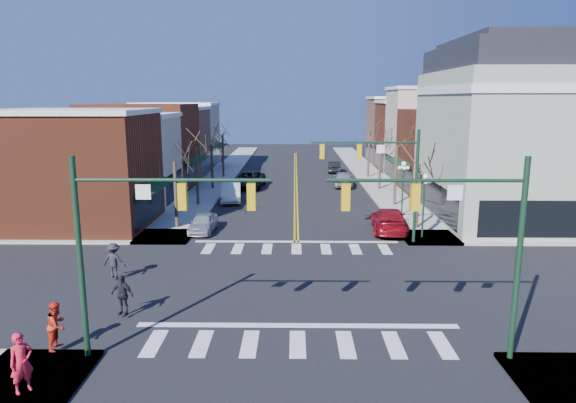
{
  "coord_description": "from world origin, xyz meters",
  "views": [
    {
      "loc": [
        -0.13,
        -23.96,
        9.02
      ],
      "look_at": [
        -0.53,
        6.99,
        2.8
      ],
      "focal_mm": 32.0,
      "sensor_mm": 36.0,
      "label": 1
    }
  ],
  "objects_px": {
    "car_left_near": "(203,223)",
    "pedestrian_dark_a": "(122,295)",
    "lamppost_corner": "(424,195)",
    "car_left_far": "(249,180)",
    "pedestrian_dark_b": "(114,260)",
    "lamppost_midblock": "(403,179)",
    "car_right_far": "(334,167)",
    "car_right_mid": "(343,179)",
    "victorian_corner": "(519,131)",
    "car_left_mid": "(231,192)",
    "pedestrian_red_a": "(21,363)",
    "car_right_near": "(389,220)",
    "pedestrian_red_b": "(57,325)"
  },
  "relations": [
    {
      "from": "car_right_near",
      "to": "pedestrian_red_a",
      "type": "bearing_deg",
      "value": 59.05
    },
    {
      "from": "pedestrian_red_b",
      "to": "victorian_corner",
      "type": "bearing_deg",
      "value": -46.67
    },
    {
      "from": "car_left_far",
      "to": "car_right_far",
      "type": "distance_m",
      "value": 15.04
    },
    {
      "from": "car_left_mid",
      "to": "car_right_mid",
      "type": "relative_size",
      "value": 1.02
    },
    {
      "from": "car_left_mid",
      "to": "pedestrian_dark_b",
      "type": "xyz_separation_m",
      "value": [
        -3.38,
        -20.4,
        0.24
      ]
    },
    {
      "from": "pedestrian_red_a",
      "to": "lamppost_midblock",
      "type": "bearing_deg",
      "value": 7.53
    },
    {
      "from": "victorian_corner",
      "to": "pedestrian_red_b",
      "type": "bearing_deg",
      "value": -139.61
    },
    {
      "from": "car_left_near",
      "to": "victorian_corner",
      "type": "bearing_deg",
      "value": 13.85
    },
    {
      "from": "car_left_far",
      "to": "car_right_near",
      "type": "relative_size",
      "value": 1.07
    },
    {
      "from": "pedestrian_red_a",
      "to": "pedestrian_dark_b",
      "type": "height_order",
      "value": "pedestrian_red_a"
    },
    {
      "from": "car_left_far",
      "to": "car_right_mid",
      "type": "relative_size",
      "value": 1.25
    },
    {
      "from": "car_right_near",
      "to": "car_right_far",
      "type": "relative_size",
      "value": 1.31
    },
    {
      "from": "car_right_far",
      "to": "car_left_near",
      "type": "bearing_deg",
      "value": 73.51
    },
    {
      "from": "lamppost_corner",
      "to": "car_right_far",
      "type": "xyz_separation_m",
      "value": [
        -3.35,
        31.01,
        -2.26
      ]
    },
    {
      "from": "victorian_corner",
      "to": "pedestrian_dark_b",
      "type": "xyz_separation_m",
      "value": [
        -25.69,
        -13.94,
        -5.61
      ]
    },
    {
      "from": "pedestrian_red_b",
      "to": "pedestrian_dark_b",
      "type": "bearing_deg",
      "value": 7.05
    },
    {
      "from": "car_left_near",
      "to": "car_left_far",
      "type": "relative_size",
      "value": 0.64
    },
    {
      "from": "car_left_mid",
      "to": "car_right_near",
      "type": "xyz_separation_m",
      "value": [
        12.21,
        -10.46,
        0.01
      ]
    },
    {
      "from": "pedestrian_dark_a",
      "to": "pedestrian_red_a",
      "type": "bearing_deg",
      "value": -85.64
    },
    {
      "from": "pedestrian_dark_b",
      "to": "lamppost_midblock",
      "type": "bearing_deg",
      "value": -132.71
    },
    {
      "from": "lamppost_midblock",
      "to": "car_left_near",
      "type": "distance_m",
      "value": 15.55
    },
    {
      "from": "car_left_far",
      "to": "car_right_near",
      "type": "xyz_separation_m",
      "value": [
        11.2,
        -17.47,
        -0.02
      ]
    },
    {
      "from": "car_right_far",
      "to": "pedestrian_dark_b",
      "type": "distance_m",
      "value": 41.4
    },
    {
      "from": "pedestrian_dark_b",
      "to": "car_left_mid",
      "type": "bearing_deg",
      "value": -91.83
    },
    {
      "from": "car_left_mid",
      "to": "car_left_far",
      "type": "relative_size",
      "value": 0.81
    },
    {
      "from": "pedestrian_dark_a",
      "to": "pedestrian_red_b",
      "type": "bearing_deg",
      "value": -98.58
    },
    {
      "from": "victorian_corner",
      "to": "car_left_far",
      "type": "bearing_deg",
      "value": 147.7
    },
    {
      "from": "lamppost_corner",
      "to": "car_left_far",
      "type": "height_order",
      "value": "lamppost_corner"
    },
    {
      "from": "car_right_mid",
      "to": "pedestrian_red_a",
      "type": "relative_size",
      "value": 2.51
    },
    {
      "from": "car_right_far",
      "to": "pedestrian_dark_a",
      "type": "xyz_separation_m",
      "value": [
        -12.15,
        -43.4,
        0.31
      ]
    },
    {
      "from": "car_left_near",
      "to": "car_right_mid",
      "type": "bearing_deg",
      "value": 62.06
    },
    {
      "from": "pedestrian_red_b",
      "to": "pedestrian_dark_b",
      "type": "distance_m",
      "value": 7.48
    },
    {
      "from": "car_left_near",
      "to": "car_right_far",
      "type": "xyz_separation_m",
      "value": [
        11.25,
        29.33,
        0.04
      ]
    },
    {
      "from": "lamppost_corner",
      "to": "car_right_mid",
      "type": "distance_m",
      "value": 20.81
    },
    {
      "from": "car_right_near",
      "to": "pedestrian_dark_b",
      "type": "height_order",
      "value": "pedestrian_dark_b"
    },
    {
      "from": "lamppost_corner",
      "to": "car_right_near",
      "type": "xyz_separation_m",
      "value": [
        -1.8,
        1.99,
        -2.15
      ]
    },
    {
      "from": "pedestrian_red_a",
      "to": "car_right_near",
      "type": "bearing_deg",
      "value": 5.18
    },
    {
      "from": "lamppost_midblock",
      "to": "car_right_near",
      "type": "distance_m",
      "value": 5.31
    },
    {
      "from": "lamppost_corner",
      "to": "pedestrian_red_a",
      "type": "distance_m",
      "value": 24.74
    },
    {
      "from": "car_left_near",
      "to": "car_right_near",
      "type": "relative_size",
      "value": 0.69
    },
    {
      "from": "car_left_near",
      "to": "pedestrian_red_a",
      "type": "relative_size",
      "value": 2.02
    },
    {
      "from": "lamppost_midblock",
      "to": "car_right_mid",
      "type": "height_order",
      "value": "lamppost_midblock"
    },
    {
      "from": "car_right_near",
      "to": "victorian_corner",
      "type": "bearing_deg",
      "value": -152.96
    },
    {
      "from": "car_left_mid",
      "to": "car_left_far",
      "type": "bearing_deg",
      "value": 75.62
    },
    {
      "from": "car_left_near",
      "to": "car_right_mid",
      "type": "distance_m",
      "value": 21.91
    },
    {
      "from": "lamppost_midblock",
      "to": "car_left_mid",
      "type": "relative_size",
      "value": 0.88
    },
    {
      "from": "lamppost_midblock",
      "to": "car_left_mid",
      "type": "bearing_deg",
      "value": 156.97
    },
    {
      "from": "car_left_near",
      "to": "pedestrian_dark_a",
      "type": "relative_size",
      "value": 2.25
    },
    {
      "from": "car_left_far",
      "to": "pedestrian_dark_b",
      "type": "bearing_deg",
      "value": -94.47
    },
    {
      "from": "car_left_mid",
      "to": "pedestrian_red_a",
      "type": "distance_m",
      "value": 30.77
    }
  ]
}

